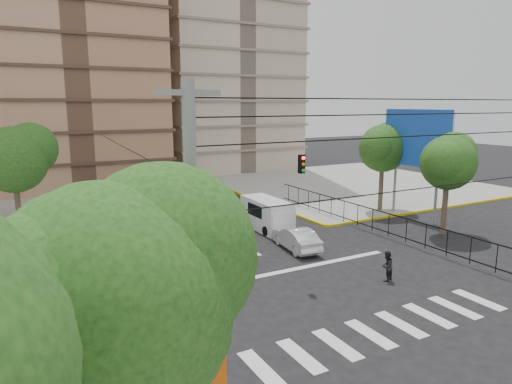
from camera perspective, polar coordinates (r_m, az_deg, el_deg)
ground at (r=23.44m, az=5.43°, el=-10.69°), size 160.00×160.00×0.00m
sidewalk_ne at (r=50.60m, az=11.51°, el=0.99°), size 26.00×26.00×0.15m
crosswalk_stripes at (r=19.23m, az=15.92°, el=-16.13°), size 12.00×2.40×0.01m
stop_line at (r=24.37m, az=3.83°, el=-9.79°), size 13.00×0.40×0.01m
park_fence at (r=32.17m, az=14.29°, el=-4.96°), size 0.10×22.50×1.66m
billboard at (r=36.05m, az=19.50°, el=6.14°), size 0.36×6.20×8.10m
tree_sw_near at (r=8.78m, az=-17.42°, el=-12.04°), size 5.63×4.60×7.57m
tree_park_a at (r=32.54m, az=22.99°, el=3.69°), size 4.41×3.60×6.83m
tree_park_c at (r=37.91m, az=15.68°, el=5.56°), size 4.65×3.80×7.25m
tree_tudor at (r=34.16m, az=-27.92°, el=3.94°), size 5.39×4.40×7.43m
traffic_light_nw at (r=26.74m, az=-18.34°, el=-1.52°), size 0.28×0.22×4.40m
traffic_light_hanging at (r=20.34m, az=8.95°, el=3.12°), size 18.00×9.12×0.92m
utility_pole_sw at (r=10.32m, az=-7.84°, el=-11.10°), size 1.40×0.28×9.00m
district_sign at (r=11.26m, az=-6.02°, el=-22.34°), size 0.90×0.12×3.20m
van_right_lane at (r=31.69m, az=1.54°, el=-2.93°), size 2.00×4.72×2.12m
van_left_lane at (r=40.85m, az=-14.71°, el=-0.20°), size 1.93×4.55×2.03m
car_silver_front_left at (r=26.11m, az=-3.09°, el=-6.74°), size 2.28×4.32×1.40m
car_white_front_right at (r=27.65m, az=5.03°, el=-5.81°), size 1.88×4.24×1.35m
car_grey_mid_left at (r=31.34m, az=-7.21°, el=-3.73°), size 2.88×5.46×1.47m
car_silver_rear_left at (r=36.19m, az=-12.47°, el=-1.90°), size 2.57×5.30×1.49m
car_darkgrey_mid_right at (r=35.61m, az=-3.93°, el=-2.02°), size 1.73×3.91×1.31m
car_white_rear_right at (r=40.39m, az=-8.30°, el=-0.61°), size 1.33×3.79×1.25m
pedestrian_crosswalk at (r=23.68m, az=16.02°, el=-8.89°), size 0.90×0.80×1.53m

